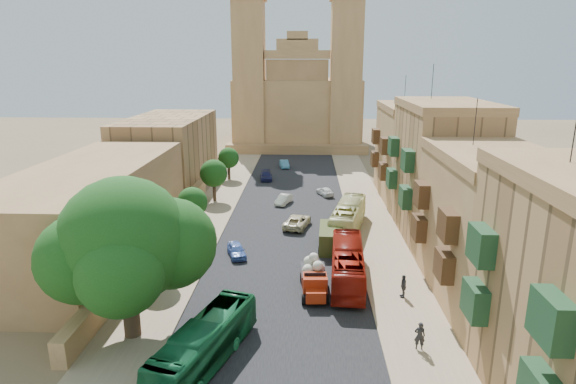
# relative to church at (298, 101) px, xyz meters

# --- Properties ---
(ground) EXTENTS (260.00, 260.00, 0.00)m
(ground) POSITION_rel_church_xyz_m (0.00, -78.61, -9.52)
(ground) COLOR brown
(road_surface) EXTENTS (14.00, 140.00, 0.01)m
(road_surface) POSITION_rel_church_xyz_m (0.00, -48.61, -9.51)
(road_surface) COLOR black
(road_surface) RESTS_ON ground
(sidewalk_east) EXTENTS (5.00, 140.00, 0.01)m
(sidewalk_east) POSITION_rel_church_xyz_m (9.50, -48.61, -9.51)
(sidewalk_east) COLOR #957F62
(sidewalk_east) RESTS_ON ground
(sidewalk_west) EXTENTS (5.00, 140.00, 0.01)m
(sidewalk_west) POSITION_rel_church_xyz_m (-9.50, -48.61, -9.51)
(sidewalk_west) COLOR #957F62
(sidewalk_west) RESTS_ON ground
(kerb_east) EXTENTS (0.25, 140.00, 0.12)m
(kerb_east) POSITION_rel_church_xyz_m (7.00, -48.61, -9.46)
(kerb_east) COLOR #957F62
(kerb_east) RESTS_ON ground
(kerb_west) EXTENTS (0.25, 140.00, 0.12)m
(kerb_west) POSITION_rel_church_xyz_m (-7.00, -48.61, -9.46)
(kerb_west) COLOR #957F62
(kerb_west) RESTS_ON ground
(townhouse_b) EXTENTS (9.00, 14.00, 14.90)m
(townhouse_b) POSITION_rel_church_xyz_m (15.95, -67.61, -3.86)
(townhouse_b) COLOR #A07648
(townhouse_b) RESTS_ON ground
(townhouse_c) EXTENTS (9.00, 14.00, 17.40)m
(townhouse_c) POSITION_rel_church_xyz_m (15.95, -53.61, -2.61)
(townhouse_c) COLOR #AA7D4D
(townhouse_c) RESTS_ON ground
(townhouse_d) EXTENTS (9.00, 14.00, 15.90)m
(townhouse_d) POSITION_rel_church_xyz_m (15.95, -39.61, -3.36)
(townhouse_d) COLOR #A07648
(townhouse_d) RESTS_ON ground
(west_wall) EXTENTS (1.00, 40.00, 1.80)m
(west_wall) POSITION_rel_church_xyz_m (-12.50, -58.61, -8.62)
(west_wall) COLOR #A07648
(west_wall) RESTS_ON ground
(west_building_low) EXTENTS (10.00, 28.00, 8.40)m
(west_building_low) POSITION_rel_church_xyz_m (-18.00, -60.61, -5.32)
(west_building_low) COLOR olive
(west_building_low) RESTS_ON ground
(west_building_mid) EXTENTS (10.00, 22.00, 10.00)m
(west_building_mid) POSITION_rel_church_xyz_m (-18.00, -34.61, -4.52)
(west_building_mid) COLOR #AA7D4D
(west_building_mid) RESTS_ON ground
(church) EXTENTS (28.00, 22.50, 36.30)m
(church) POSITION_rel_church_xyz_m (0.00, 0.00, 0.00)
(church) COLOR #A07648
(church) RESTS_ON ground
(ficus_tree) EXTENTS (10.81, 9.94, 10.81)m
(ficus_tree) POSITION_rel_church_xyz_m (-9.40, -74.61, -3.13)
(ficus_tree) COLOR #39291C
(ficus_tree) RESTS_ON ground
(street_tree_a) EXTENTS (3.10, 3.10, 4.77)m
(street_tree_a) POSITION_rel_church_xyz_m (-10.00, -66.61, -6.33)
(street_tree_a) COLOR #39291C
(street_tree_a) RESTS_ON ground
(street_tree_b) EXTENTS (3.21, 3.21, 4.93)m
(street_tree_b) POSITION_rel_church_xyz_m (-10.00, -54.61, -6.22)
(street_tree_b) COLOR #39291C
(street_tree_b) RESTS_ON ground
(street_tree_c) EXTENTS (3.56, 3.56, 5.47)m
(street_tree_c) POSITION_rel_church_xyz_m (-10.00, -42.61, -5.85)
(street_tree_c) COLOR #39291C
(street_tree_c) RESTS_ON ground
(street_tree_d) EXTENTS (3.21, 3.21, 4.94)m
(street_tree_d) POSITION_rel_church_xyz_m (-10.00, -30.61, -6.21)
(street_tree_d) COLOR #39291C
(street_tree_d) RESTS_ON ground
(red_truck) EXTENTS (2.25, 5.23, 3.00)m
(red_truck) POSITION_rel_church_xyz_m (2.64, -68.03, -8.19)
(red_truck) COLOR #A0250C
(red_truck) RESTS_ON ground
(olive_pickup) EXTENTS (2.56, 5.22, 2.11)m
(olive_pickup) POSITION_rel_church_xyz_m (4.41, -58.61, -8.48)
(olive_pickup) COLOR #3C451A
(olive_pickup) RESTS_ON ground
(bus_green_north) EXTENTS (5.32, 10.24, 2.79)m
(bus_green_north) POSITION_rel_church_xyz_m (-4.00, -77.61, -8.12)
(bus_green_north) COLOR #166537
(bus_green_north) RESTS_ON ground
(bus_red_east) EXTENTS (3.21, 10.90, 3.00)m
(bus_red_east) POSITION_rel_church_xyz_m (5.43, -65.82, -8.02)
(bus_red_east) COLOR maroon
(bus_red_east) RESTS_ON ground
(bus_cream_east) EXTENTS (4.92, 11.12, 3.02)m
(bus_cream_east) POSITION_rel_church_xyz_m (6.50, -53.24, -8.01)
(bus_cream_east) COLOR beige
(bus_cream_east) RESTS_ON ground
(car_blue_a) EXTENTS (2.49, 3.85, 1.22)m
(car_blue_a) POSITION_rel_church_xyz_m (-4.49, -61.02, -8.91)
(car_blue_a) COLOR #4769BA
(car_blue_a) RESTS_ON ground
(car_white_a) EXTENTS (2.31, 3.80, 1.18)m
(car_white_a) POSITION_rel_church_xyz_m (-0.90, -43.74, -8.92)
(car_white_a) COLOR silver
(car_white_a) RESTS_ON ground
(car_cream) EXTENTS (3.36, 5.34, 1.38)m
(car_cream) POSITION_rel_church_xyz_m (1.01, -52.63, -8.83)
(car_cream) COLOR beige
(car_cream) RESTS_ON ground
(car_dkblue) EXTENTS (2.22, 4.47, 1.25)m
(car_dkblue) POSITION_rel_church_xyz_m (-4.23, -30.80, -8.89)
(car_dkblue) COLOR #1A1D4E
(car_dkblue) RESTS_ON ground
(car_white_b) EXTENTS (2.63, 3.72, 1.18)m
(car_white_b) POSITION_rel_church_xyz_m (4.51, -39.50, -8.93)
(car_white_b) COLOR white
(car_white_b) RESTS_ON ground
(car_blue_b) EXTENTS (2.02, 4.07, 1.28)m
(car_blue_b) POSITION_rel_church_xyz_m (-1.84, -21.99, -8.87)
(car_blue_b) COLOR teal
(car_blue_b) RESTS_ON ground
(pedestrian_a) EXTENTS (0.74, 0.53, 1.89)m
(pedestrian_a) POSITION_rel_church_xyz_m (9.20, -75.56, -8.57)
(pedestrian_a) COLOR black
(pedestrian_a) RESTS_ON ground
(pedestrian_c) EXTENTS (0.49, 1.10, 1.84)m
(pedestrian_c) POSITION_rel_church_xyz_m (9.52, -68.55, -8.59)
(pedestrian_c) COLOR #3C3C3F
(pedestrian_c) RESTS_ON ground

